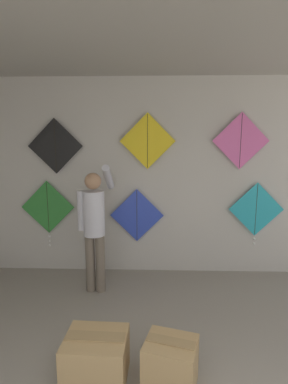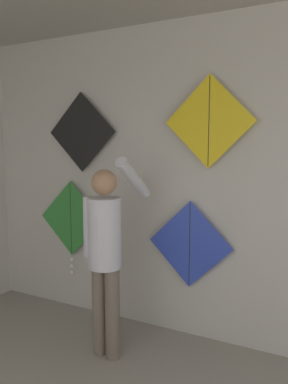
% 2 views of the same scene
% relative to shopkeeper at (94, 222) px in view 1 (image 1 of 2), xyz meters
% --- Properties ---
extents(back_panel, '(5.69, 0.06, 2.80)m').
position_rel_shopkeeper_xyz_m(back_panel, '(0.67, 0.66, 0.47)').
color(back_panel, beige).
rests_on(back_panel, ground).
extents(ceiling_slab, '(5.69, 4.72, 0.04)m').
position_rel_shopkeeper_xyz_m(ceiling_slab, '(0.67, -1.33, 1.89)').
color(ceiling_slab, '#A8A399').
extents(shopkeeper, '(0.42, 0.56, 1.65)m').
position_rel_shopkeeper_xyz_m(shopkeeper, '(0.00, 0.00, 0.00)').
color(shopkeeper, '#726656').
rests_on(shopkeeper, ground).
extents(cardboard_box, '(0.52, 0.45, 0.39)m').
position_rel_shopkeeper_xyz_m(cardboard_box, '(0.28, -1.47, -0.74)').
color(cardboard_box, tan).
rests_on(cardboard_box, ground).
extents(cardboard_box_spare, '(0.48, 0.44, 0.40)m').
position_rel_shopkeeper_xyz_m(cardboard_box_spare, '(0.89, -1.53, -0.73)').
color(cardboard_box_spare, tan).
rests_on(cardboard_box_spare, ground).
extents(kite_0, '(0.78, 0.04, 0.98)m').
position_rel_shopkeeper_xyz_m(kite_0, '(-0.79, 0.57, 0.02)').
color(kite_0, '#338C38').
extents(kite_1, '(0.78, 0.01, 0.78)m').
position_rel_shopkeeper_xyz_m(kite_1, '(0.51, 0.57, -0.06)').
color(kite_1, blue).
extents(kite_2, '(0.78, 0.04, 0.91)m').
position_rel_shopkeeper_xyz_m(kite_2, '(2.21, 0.57, 0.02)').
color(kite_2, '#28B2C6').
extents(kite_3, '(0.78, 0.01, 0.78)m').
position_rel_shopkeeper_xyz_m(kite_3, '(-0.64, 0.57, 0.93)').
color(kite_3, black).
extents(kite_4, '(0.78, 0.01, 0.78)m').
position_rel_shopkeeper_xyz_m(kite_4, '(0.66, 0.57, 1.00)').
color(kite_4, yellow).
extents(kite_5, '(0.78, 0.01, 0.78)m').
position_rel_shopkeeper_xyz_m(kite_5, '(1.94, 0.57, 1.00)').
color(kite_5, pink).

